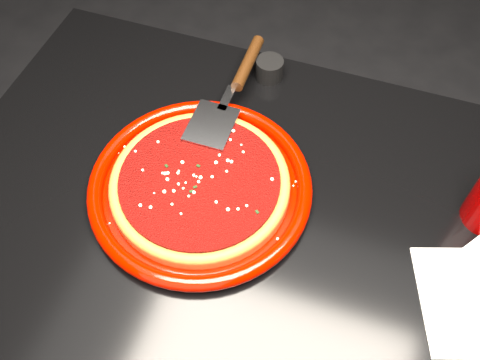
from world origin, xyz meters
The scene contains 10 objects.
table centered at (0.00, 0.00, 0.38)m, with size 1.20×0.80×0.75m, color black.
plate centered at (-0.16, 0.04, 0.76)m, with size 0.37×0.37×0.03m, color #7F0700.
pizza_crust centered at (-0.16, 0.04, 0.77)m, with size 0.30×0.30×0.01m, color brown.
pizza_crust_rim centered at (-0.16, 0.04, 0.78)m, with size 0.30×0.30×0.02m, color brown.
pizza_sauce centered at (-0.16, 0.04, 0.78)m, with size 0.27×0.27×0.01m, color #600A08.
parmesan_dusting centered at (-0.16, 0.04, 0.79)m, with size 0.26×0.26×0.01m, color beige, non-canonical shape.
basil_flecks centered at (-0.16, 0.04, 0.79)m, with size 0.24×0.24×0.00m, color black, non-canonical shape.
pizza_server centered at (-0.17, 0.24, 0.80)m, with size 0.09×0.33×0.02m, color #B9BBC0, non-canonical shape.
napkin_a centered at (0.30, 0.00, 0.75)m, with size 0.17×0.17×0.00m, color silver.
ramekin centered at (-0.13, 0.34, 0.77)m, with size 0.05×0.05×0.04m, color black.
Camera 1 is at (0.06, -0.40, 1.51)m, focal length 40.00 mm.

